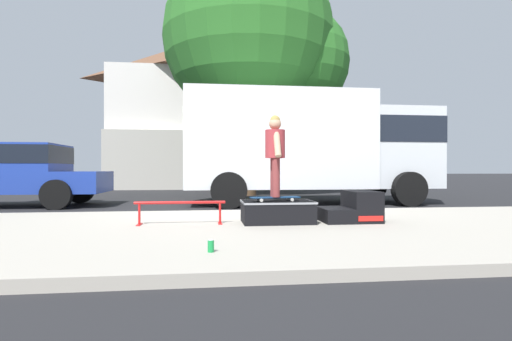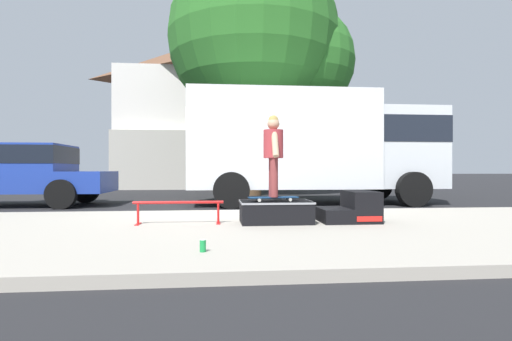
{
  "view_description": "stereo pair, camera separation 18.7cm",
  "coord_description": "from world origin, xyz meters",
  "px_view_note": "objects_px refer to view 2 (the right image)",
  "views": [
    {
      "loc": [
        -0.28,
        -8.78,
        0.97
      ],
      "look_at": [
        0.63,
        -1.45,
        0.94
      ],
      "focal_mm": 28.06,
      "sensor_mm": 36.0,
      "label": 1
    },
    {
      "loc": [
        -0.1,
        -8.8,
        0.97
      ],
      "look_at": [
        0.63,
        -1.45,
        0.94
      ],
      "focal_mm": 28.06,
      "sensor_mm": 36.0,
      "label": 2
    }
  ],
  "objects_px": {
    "skate_box": "(276,211)",
    "pickup_truck_blue": "(5,172)",
    "street_tree_main": "(264,44)",
    "skateboard": "(273,198)",
    "box_truck": "(314,143)",
    "soda_can": "(203,246)",
    "grind_rail": "(179,207)",
    "kicker_ramp": "(352,209)",
    "skater_kid": "(273,149)"
  },
  "relations": [
    {
      "from": "soda_can",
      "to": "box_truck",
      "type": "height_order",
      "value": "box_truck"
    },
    {
      "from": "skater_kid",
      "to": "box_truck",
      "type": "xyz_separation_m",
      "value": [
        1.84,
        4.79,
        0.41
      ]
    },
    {
      "from": "street_tree_main",
      "to": "box_truck",
      "type": "bearing_deg",
      "value": -74.87
    },
    {
      "from": "skateboard",
      "to": "box_truck",
      "type": "distance_m",
      "value": 5.26
    },
    {
      "from": "pickup_truck_blue",
      "to": "grind_rail",
      "type": "bearing_deg",
      "value": -44.0
    },
    {
      "from": "kicker_ramp",
      "to": "grind_rail",
      "type": "distance_m",
      "value": 2.77
    },
    {
      "from": "street_tree_main",
      "to": "skater_kid",
      "type": "bearing_deg",
      "value": -95.7
    },
    {
      "from": "kicker_ramp",
      "to": "grind_rail",
      "type": "height_order",
      "value": "kicker_ramp"
    },
    {
      "from": "skateboard",
      "to": "box_truck",
      "type": "bearing_deg",
      "value": 68.99
    },
    {
      "from": "kicker_ramp",
      "to": "pickup_truck_blue",
      "type": "height_order",
      "value": "pickup_truck_blue"
    },
    {
      "from": "skate_box",
      "to": "grind_rail",
      "type": "xyz_separation_m",
      "value": [
        -1.52,
        -0.0,
        0.08
      ]
    },
    {
      "from": "grind_rail",
      "to": "box_truck",
      "type": "xyz_separation_m",
      "value": [
        3.31,
        4.74,
        1.32
      ]
    },
    {
      "from": "box_truck",
      "to": "pickup_truck_blue",
      "type": "xyz_separation_m",
      "value": [
        -8.23,
        0.01,
        -0.81
      ]
    },
    {
      "from": "skateboard",
      "to": "skater_kid",
      "type": "relative_size",
      "value": 0.62
    },
    {
      "from": "skate_box",
      "to": "pickup_truck_blue",
      "type": "relative_size",
      "value": 0.2
    },
    {
      "from": "kicker_ramp",
      "to": "pickup_truck_blue",
      "type": "bearing_deg",
      "value": 148.3
    },
    {
      "from": "grind_rail",
      "to": "pickup_truck_blue",
      "type": "bearing_deg",
      "value": 136.0
    },
    {
      "from": "box_truck",
      "to": "pickup_truck_blue",
      "type": "distance_m",
      "value": 8.27
    },
    {
      "from": "skateboard",
      "to": "pickup_truck_blue",
      "type": "relative_size",
      "value": 0.14
    },
    {
      "from": "skater_kid",
      "to": "box_truck",
      "type": "height_order",
      "value": "box_truck"
    },
    {
      "from": "soda_can",
      "to": "street_tree_main",
      "type": "height_order",
      "value": "street_tree_main"
    },
    {
      "from": "grind_rail",
      "to": "box_truck",
      "type": "bearing_deg",
      "value": 55.04
    },
    {
      "from": "skater_kid",
      "to": "skate_box",
      "type": "bearing_deg",
      "value": 50.79
    },
    {
      "from": "pickup_truck_blue",
      "to": "kicker_ramp",
      "type": "bearing_deg",
      "value": -31.7
    },
    {
      "from": "kicker_ramp",
      "to": "box_truck",
      "type": "distance_m",
      "value": 4.96
    },
    {
      "from": "skater_kid",
      "to": "kicker_ramp",
      "type": "bearing_deg",
      "value": 2.29
    },
    {
      "from": "skate_box",
      "to": "kicker_ramp",
      "type": "relative_size",
      "value": 1.24
    },
    {
      "from": "grind_rail",
      "to": "skateboard",
      "type": "bearing_deg",
      "value": -2.01
    },
    {
      "from": "kicker_ramp",
      "to": "skateboard",
      "type": "bearing_deg",
      "value": -177.71
    },
    {
      "from": "skateboard",
      "to": "pickup_truck_blue",
      "type": "bearing_deg",
      "value": 143.09
    },
    {
      "from": "box_truck",
      "to": "street_tree_main",
      "type": "bearing_deg",
      "value": 105.13
    },
    {
      "from": "skater_kid",
      "to": "pickup_truck_blue",
      "type": "bearing_deg",
      "value": 143.09
    },
    {
      "from": "skater_kid",
      "to": "pickup_truck_blue",
      "type": "xyz_separation_m",
      "value": [
        -6.39,
        4.8,
        -0.39
      ]
    },
    {
      "from": "skater_kid",
      "to": "soda_can",
      "type": "relative_size",
      "value": 10.18
    },
    {
      "from": "skateboard",
      "to": "soda_can",
      "type": "distance_m",
      "value": 2.35
    },
    {
      "from": "box_truck",
      "to": "pickup_truck_blue",
      "type": "relative_size",
      "value": 1.21
    },
    {
      "from": "kicker_ramp",
      "to": "pickup_truck_blue",
      "type": "xyz_separation_m",
      "value": [
        -7.68,
        4.75,
        0.57
      ]
    },
    {
      "from": "skate_box",
      "to": "street_tree_main",
      "type": "bearing_deg",
      "value": 84.55
    },
    {
      "from": "street_tree_main",
      "to": "skateboard",
      "type": "bearing_deg",
      "value": -95.7
    },
    {
      "from": "box_truck",
      "to": "soda_can",
      "type": "bearing_deg",
      "value": -112.62
    },
    {
      "from": "skater_kid",
      "to": "street_tree_main",
      "type": "bearing_deg",
      "value": 84.3
    },
    {
      "from": "skate_box",
      "to": "street_tree_main",
      "type": "relative_size",
      "value": 0.13
    },
    {
      "from": "kicker_ramp",
      "to": "box_truck",
      "type": "xyz_separation_m",
      "value": [
        0.54,
        4.74,
        1.38
      ]
    },
    {
      "from": "grind_rail",
      "to": "skater_kid",
      "type": "distance_m",
      "value": 1.73
    },
    {
      "from": "grind_rail",
      "to": "street_tree_main",
      "type": "xyz_separation_m",
      "value": [
        2.32,
        8.41,
        5.21
      ]
    },
    {
      "from": "kicker_ramp",
      "to": "street_tree_main",
      "type": "height_order",
      "value": "street_tree_main"
    },
    {
      "from": "grind_rail",
      "to": "pickup_truck_blue",
      "type": "distance_m",
      "value": 6.85
    },
    {
      "from": "skate_box",
      "to": "skateboard",
      "type": "distance_m",
      "value": 0.23
    },
    {
      "from": "skater_kid",
      "to": "street_tree_main",
      "type": "distance_m",
      "value": 9.54
    },
    {
      "from": "box_truck",
      "to": "street_tree_main",
      "type": "height_order",
      "value": "street_tree_main"
    }
  ]
}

